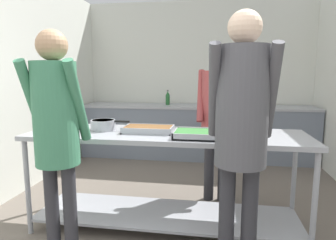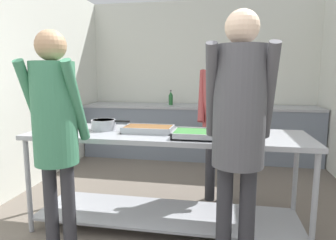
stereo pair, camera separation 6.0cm
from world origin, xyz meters
name	(u,v)px [view 1 (the left image)]	position (x,y,z in m)	size (l,w,h in m)	color
wall_rear	(198,79)	(0.00, 4.33, 1.32)	(3.99, 0.06, 2.65)	silver
wall_left	(16,81)	(-1.96, 2.17, 1.32)	(0.06, 4.45, 2.65)	silver
back_counter	(195,131)	(0.00, 3.96, 0.45)	(3.83, 0.65, 0.89)	slate
serving_counter	(166,164)	(-0.09, 1.56, 0.60)	(2.45, 0.71, 0.89)	#9EA0A8
sauce_pan	(103,125)	(-0.69, 1.59, 0.94)	(0.37, 0.23, 0.10)	#9EA0A8
serving_tray_roast	(149,129)	(-0.25, 1.56, 0.91)	(0.44, 0.27, 0.05)	#9EA0A8
serving_tray_vegetables	(199,134)	(0.21, 1.41, 0.91)	(0.41, 0.31, 0.05)	#9EA0A8
plate_stack	(244,134)	(0.57, 1.46, 0.92)	(0.24, 0.24, 0.06)	white
guest_serving_left	(56,123)	(-0.75, 0.88, 1.07)	(0.41, 0.34, 1.70)	#2D2D33
guest_serving_right	(241,119)	(0.50, 0.91, 1.12)	(0.42, 0.34, 1.79)	#2D2D33
cook_behind_counter	(217,110)	(0.35, 2.24, 1.02)	(0.43, 0.34, 1.65)	#2D2D33
water_bottle	(168,98)	(-0.48, 3.99, 1.00)	(0.07, 0.07, 0.24)	#23602D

